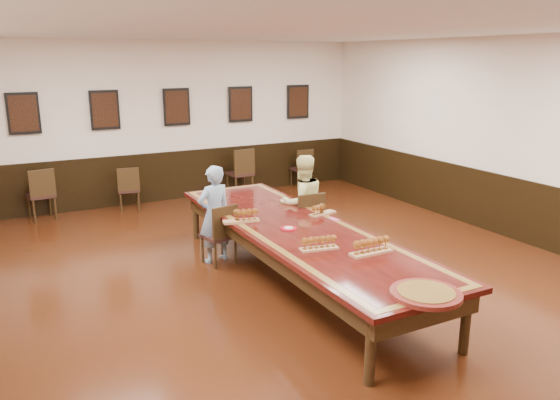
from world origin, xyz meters
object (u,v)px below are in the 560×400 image
person_woman (302,203)px  spare_chair_c (240,172)px  carved_platter (426,294)px  conference_table (298,238)px  chair_man (218,234)px  spare_chair_a (41,194)px  person_man (214,214)px  spare_chair_d (301,168)px  chair_woman (305,221)px  spare_chair_b (129,188)px

person_woman → spare_chair_c: bearing=-95.2°
carved_platter → conference_table: bearing=90.1°
carved_platter → chair_man: bearing=100.8°
person_woman → conference_table: size_ratio=0.29×
conference_table → spare_chair_a: bearing=119.7°
conference_table → person_man: bearing=119.0°
spare_chair_d → person_man: size_ratio=0.62×
chair_man → spare_chair_d: size_ratio=1.01×
spare_chair_d → conference_table: 5.48m
conference_table → chair_woman: bearing=55.2°
chair_man → person_woman: (1.35, -0.03, 0.29)m
chair_woman → spare_chair_b: 4.03m
chair_woman → carved_platter: 3.42m
conference_table → spare_chair_d: bearing=59.5°
chair_man → spare_chair_d: (3.43, 3.60, -0.00)m
conference_table → spare_chair_b: bearing=103.9°
spare_chair_c → person_man: (-1.90, -3.43, 0.20)m
chair_woman → spare_chair_d: bearing=-116.0°
spare_chair_d → chair_woman: bearing=64.2°
chair_man → chair_woman: bearing=162.6°
chair_man → spare_chair_b: size_ratio=1.03×
person_man → spare_chair_b: bearing=-94.0°
spare_chair_a → carved_platter: size_ratio=1.30×
chair_woman → chair_man: bearing=-2.4°
chair_woman → spare_chair_c: 3.69m
spare_chair_d → person_woman: size_ratio=0.60×
chair_woman → spare_chair_c: (0.53, 3.65, 0.04)m
chair_man → spare_chair_d: bearing=-145.5°
chair_woman → person_woman: 0.28m
spare_chair_a → spare_chair_c: bearing=170.0°
spare_chair_d → person_woman: 4.19m
spare_chair_a → carved_platter: spare_chair_a is taller
person_woman → chair_man: bearing=1.8°
spare_chair_b → person_woman: size_ratio=0.58×
chair_man → conference_table: 1.32m
spare_chair_a → person_woman: (3.38, -3.62, 0.26)m
spare_chair_d → person_man: (-3.45, -3.50, 0.27)m
spare_chair_d → person_man: 4.93m
chair_woman → spare_chair_c: spare_chair_c is taller
person_woman → carved_platter: person_woman is taller
person_man → person_woman: size_ratio=0.96×
person_woman → spare_chair_d: bearing=-116.6°
carved_platter → spare_chair_c: bearing=80.1°
spare_chair_a → spare_chair_b: 1.55m
chair_man → conference_table: bearing=108.4°
chair_woman → spare_chair_c: bearing=-95.0°
spare_chair_b → conference_table: spare_chair_b is taller
chair_woman → person_woman: person_woman is taller
chair_woman → person_man: (-1.37, 0.23, 0.24)m
spare_chair_d → person_man: person_man is taller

